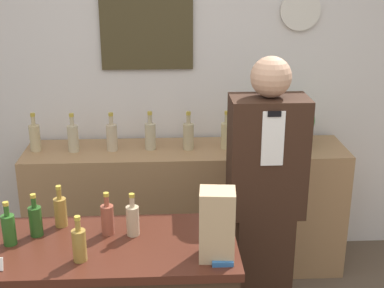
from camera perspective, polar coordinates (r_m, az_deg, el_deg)
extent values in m
cube|color=silver|center=(3.80, -2.77, 7.31)|extent=(5.20, 0.06, 2.70)
cube|color=#40361E|center=(3.70, -4.85, 11.83)|extent=(0.63, 0.02, 0.51)
cylinder|color=beige|center=(3.80, 11.48, 13.82)|extent=(0.27, 0.03, 0.27)
cube|color=#9E754C|center=(3.82, -0.58, -6.90)|extent=(2.19, 0.47, 0.91)
cube|color=#421D13|center=(2.51, -8.76, -10.84)|extent=(1.16, 0.56, 0.04)
cube|color=#331E14|center=(3.28, 7.41, -13.19)|extent=(0.32, 0.25, 0.77)
cube|color=#331E14|center=(2.96, 8.01, -1.34)|extent=(0.42, 0.25, 0.67)
cube|color=white|center=(2.79, 8.63, 0.56)|extent=(0.12, 0.01, 0.30)
cube|color=black|center=(2.75, 8.78, 3.18)|extent=(0.07, 0.01, 0.03)
sphere|color=tan|center=(2.83, 8.43, 7.09)|extent=(0.22, 0.22, 0.22)
cylinder|color=#4C3D2D|center=(3.73, 10.93, 0.36)|extent=(0.19, 0.19, 0.09)
sphere|color=#2D6B2D|center=(3.69, 11.08, 2.53)|extent=(0.25, 0.25, 0.25)
cube|color=tan|center=(2.29, 2.69, -8.60)|extent=(0.16, 0.14, 0.32)
cube|color=#2D66A8|center=(2.32, 3.25, -12.39)|extent=(0.09, 0.06, 0.02)
cylinder|color=silver|center=(2.31, 3.57, -11.67)|extent=(0.06, 0.02, 0.06)
cylinder|color=#28581E|center=(2.57, -18.95, -8.66)|extent=(0.06, 0.06, 0.14)
cylinder|color=#28581E|center=(2.53, -19.18, -6.73)|extent=(0.02, 0.02, 0.05)
cylinder|color=#B29933|center=(2.51, -19.27, -6.04)|extent=(0.03, 0.03, 0.02)
cylinder|color=#254D1B|center=(2.61, -16.33, -7.93)|extent=(0.06, 0.06, 0.14)
cylinder|color=#254D1B|center=(2.57, -16.54, -6.01)|extent=(0.02, 0.02, 0.05)
cylinder|color=#B29933|center=(2.55, -16.61, -5.33)|extent=(0.03, 0.03, 0.02)
cylinder|color=olive|center=(2.66, -13.84, -7.09)|extent=(0.06, 0.06, 0.14)
cylinder|color=olive|center=(2.62, -14.01, -5.20)|extent=(0.02, 0.02, 0.05)
cylinder|color=#B29933|center=(2.61, -14.07, -4.53)|extent=(0.03, 0.03, 0.02)
cylinder|color=olive|center=(2.36, -11.93, -10.54)|extent=(0.06, 0.06, 0.14)
cylinder|color=olive|center=(2.32, -12.09, -8.48)|extent=(0.02, 0.02, 0.05)
cylinder|color=#B29933|center=(2.30, -12.15, -7.74)|extent=(0.03, 0.03, 0.02)
cylinder|color=brown|center=(2.55, -9.00, -7.98)|extent=(0.06, 0.06, 0.14)
cylinder|color=brown|center=(2.51, -9.11, -6.03)|extent=(0.02, 0.02, 0.05)
cylinder|color=#B29933|center=(2.49, -9.15, -5.33)|extent=(0.03, 0.03, 0.02)
cylinder|color=tan|center=(2.52, -6.34, -8.15)|extent=(0.06, 0.06, 0.14)
cylinder|color=tan|center=(2.48, -6.42, -6.17)|extent=(0.02, 0.02, 0.05)
cylinder|color=#B29933|center=(2.47, -6.45, -5.47)|extent=(0.03, 0.03, 0.02)
cylinder|color=tan|center=(3.72, -16.41, 0.60)|extent=(0.07, 0.07, 0.18)
cylinder|color=tan|center=(3.69, -16.58, 2.39)|extent=(0.03, 0.03, 0.06)
cylinder|color=#B29933|center=(3.67, -16.65, 3.01)|extent=(0.03, 0.03, 0.02)
cylinder|color=tan|center=(3.65, -12.56, 0.57)|extent=(0.07, 0.07, 0.18)
cylinder|color=tan|center=(3.61, -12.70, 2.39)|extent=(0.03, 0.03, 0.06)
cylinder|color=#B29933|center=(3.60, -12.75, 3.03)|extent=(0.03, 0.03, 0.02)
cylinder|color=tan|center=(3.62, -8.54, 0.67)|extent=(0.07, 0.07, 0.18)
cylinder|color=tan|center=(3.58, -8.63, 2.50)|extent=(0.03, 0.03, 0.06)
cylinder|color=#B29933|center=(3.57, -8.67, 3.15)|extent=(0.03, 0.03, 0.02)
cylinder|color=tan|center=(3.61, -4.46, 0.81)|extent=(0.07, 0.07, 0.18)
cylinder|color=tan|center=(3.58, -4.51, 2.65)|extent=(0.03, 0.03, 0.06)
cylinder|color=#B29933|center=(3.57, -4.53, 3.29)|extent=(0.03, 0.03, 0.02)
cylinder|color=tan|center=(3.60, -0.38, 0.80)|extent=(0.07, 0.07, 0.18)
cylinder|color=tan|center=(3.56, -0.39, 2.64)|extent=(0.03, 0.03, 0.06)
cylinder|color=#B29933|center=(3.55, -0.39, 3.29)|extent=(0.03, 0.03, 0.02)
cylinder|color=tan|center=(3.62, 3.68, 0.87)|extent=(0.07, 0.07, 0.18)
cylinder|color=tan|center=(3.59, 3.72, 2.71)|extent=(0.03, 0.03, 0.06)
cylinder|color=#B29933|center=(3.57, 3.74, 3.35)|extent=(0.03, 0.03, 0.02)
cylinder|color=tan|center=(3.66, 7.67, 0.95)|extent=(0.07, 0.07, 0.18)
cylinder|color=tan|center=(3.63, 7.75, 2.76)|extent=(0.03, 0.03, 0.06)
cylinder|color=#B29933|center=(3.62, 7.78, 3.40)|extent=(0.03, 0.03, 0.02)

